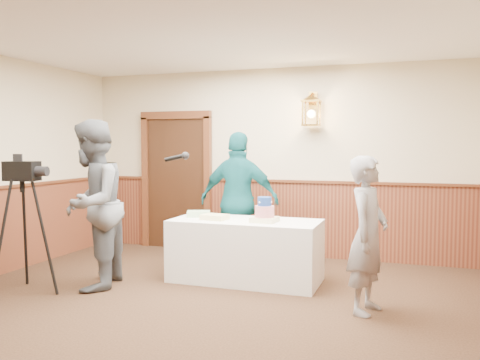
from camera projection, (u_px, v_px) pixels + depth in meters
The scene contains 10 objects.
ground at pixel (167, 335), 4.45m from camera, with size 7.00×7.00×0.00m, color black.
room_shell at pixel (183, 160), 4.79m from camera, with size 6.02×7.02×2.81m.
display_table at pixel (245, 250), 6.18m from camera, with size 1.80×0.80×0.75m, color white.
tiered_cake at pixel (265, 212), 6.00m from camera, with size 0.31×0.31×0.30m.
sheet_cake_yellow at pixel (215, 217), 6.19m from camera, with size 0.30×0.23×0.06m, color #FFFB98.
sheet_cake_green at pixel (199, 214), 6.46m from camera, with size 0.29×0.23×0.07m, color #A5D596.
interviewer at pixel (92, 205), 5.83m from camera, with size 1.64×1.10×1.95m.
baker at pixel (368, 235), 4.99m from camera, with size 0.57×0.37×1.56m, color gray.
assistant_p at pixel (239, 200), 6.80m from camera, with size 1.08×0.45×1.84m, color #12565C.
tv_camera_rig at pixel (24, 234), 5.66m from camera, with size 0.58×0.54×1.48m.
Camera 1 is at (2.03, -3.89, 1.66)m, focal length 38.00 mm.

